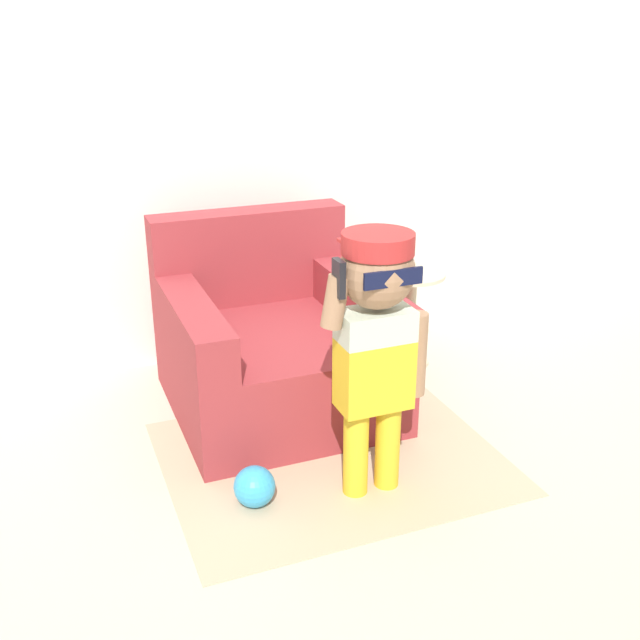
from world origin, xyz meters
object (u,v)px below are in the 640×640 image
object	(u,v)px
person_child	(376,326)
side_table	(410,310)
toy_ball	(255,487)
armchair	(273,345)

from	to	relation	value
person_child	side_table	world-z (taller)	person_child
person_child	side_table	size ratio (longest dim) A/B	2.03
person_child	toy_ball	bearing A→B (deg)	171.68
armchair	person_child	xyz separation A→B (m)	(0.13, -0.82, 0.39)
armchair	toy_ball	bearing A→B (deg)	-113.63
person_child	side_table	xyz separation A→B (m)	(0.67, 0.97, -0.38)
armchair	side_table	world-z (taller)	armchair
side_table	toy_ball	size ratio (longest dim) A/B	3.21
side_table	toy_ball	bearing A→B (deg)	-141.28
toy_ball	armchair	bearing A→B (deg)	66.37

